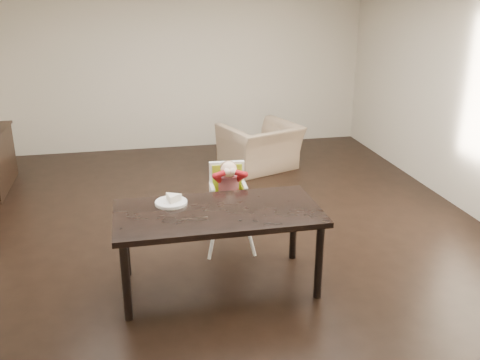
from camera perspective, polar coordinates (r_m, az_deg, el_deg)
The scene contains 6 objects.
ground at distance 5.98m, azimuth -1.84°, elevation -5.71°, with size 7.00×7.00×0.00m, color black.
room_walls at distance 5.43m, azimuth -2.06°, elevation 12.18°, with size 6.02×7.02×2.71m.
dining_table at distance 4.71m, azimuth -2.37°, elevation -4.16°, with size 1.80×0.90×0.75m.
high_chair at distance 5.44m, azimuth -1.25°, elevation -0.72°, with size 0.42×0.42×0.95m.
plate at distance 4.85m, azimuth -7.29°, elevation -2.20°, with size 0.35×0.35×0.08m.
armchair at distance 7.91m, azimuth 2.17°, elevation 4.33°, with size 1.04×0.67×0.91m, color #9A7F62.
Camera 1 is at (-0.93, -5.30, 2.61)m, focal length 40.00 mm.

